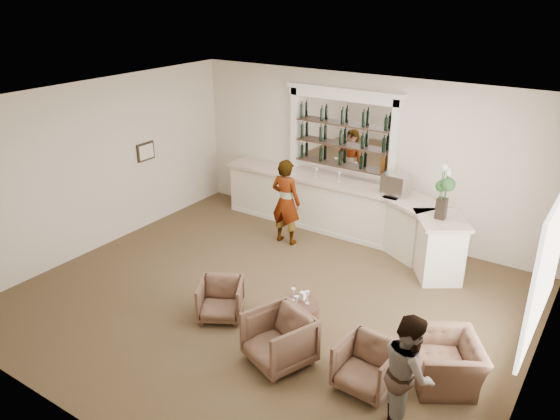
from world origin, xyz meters
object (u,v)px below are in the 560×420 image
Objects in this scene: sommelier at (286,202)px; armchair_far at (446,361)px; armchair_left at (221,299)px; espresso_machine at (396,184)px; guest at (408,372)px; armchair_right at (367,366)px; bar_counter at (344,210)px; armchair_center at (279,339)px; flower_vase at (444,188)px; cocktail_table at (299,318)px.

armchair_far is at bearing 149.31° from sommelier.
espresso_machine is (1.26, 3.82, 1.03)m from armchair_left.
armchair_right is at bearing 30.59° from guest.
sommelier is 2.18m from espresso_machine.
bar_counter is 3.24× the size of sommelier.
armchair_far is (2.06, 0.90, -0.07)m from armchair_center.
espresso_machine is 0.49× the size of flower_vase.
armchair_left is at bearing 102.18° from sommelier.
cocktail_table is at bearing -15.27° from armchair_left.
bar_counter is at bearing 106.93° from cocktail_table.
armchair_left is at bearing -103.14° from espresso_machine.
cocktail_table is 1.50m from armchair_right.
espresso_machine is (0.02, 3.49, 1.10)m from cocktail_table.
sommelier is 2.36× the size of armchair_right.
guest is at bearing -39.78° from armchair_left.
armchair_left is at bearing -115.02° from armchair_far.
bar_counter reaches higher than armchair_center.
sommelier reaches higher than armchair_center.
armchair_right is 0.77× the size of armchair_far.
sommelier is 2.12× the size of armchair_center.
armchair_right reaches higher than armchair_far.
armchair_far is at bearing -22.32° from armchair_left.
armchair_left is at bearing -165.16° from cocktail_table.
guest is 1.94m from armchair_center.
armchair_left is 0.71× the size of flower_vase.
armchair_center is 3.95m from flower_vase.
armchair_center is 2.25m from armchair_far.
bar_counter reaches higher than cocktail_table.
flower_vase is (-1.09, 2.70, 1.38)m from armchair_far.
sommelier is at bearing -174.07° from flower_vase.
espresso_machine is (-2.03, 4.38, 0.59)m from guest.
armchair_center reaches higher than armchair_right.
armchair_left reaches higher than armchair_far.
guest is 2.20× the size of armchair_left.
armchair_left is 4.19m from flower_vase.
guest is (3.94, -3.42, -0.12)m from sommelier.
espresso_machine is at bearing -179.52° from armchair_far.
guest is at bearing -59.94° from espresso_machine.
flower_vase is at bearing 97.58° from armchair_right.
cocktail_table is 3.38m from flower_vase.
espresso_machine reaches higher than guest.
armchair_far is (3.27, -3.32, -0.26)m from bar_counter.
flower_vase is at bearing -15.83° from bar_counter.
sommelier is 2.98m from armchair_left.
espresso_machine reaches higher than cocktail_table.
espresso_machine reaches higher than armchair_far.
armchair_center is at bearing 54.32° from guest.
guest is 1.83× the size of armchair_center.
armchair_right is at bearing -82.87° from armchair_far.
guest is (2.05, -0.89, 0.51)m from cocktail_table.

